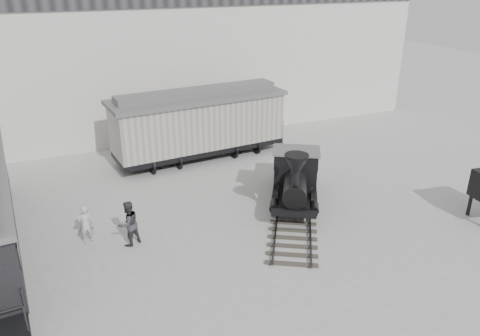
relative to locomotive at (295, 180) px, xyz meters
name	(u,v)px	position (x,y,z in m)	size (l,w,h in m)	color
ground	(287,247)	(-2.08, -3.15, -1.17)	(90.00, 90.00, 0.00)	#9E9E9B
north_wall	(174,48)	(-2.08, 11.83, 4.38)	(34.00, 2.51, 11.00)	silver
locomotive	(295,180)	(0.00, 0.00, 0.00)	(6.24, 8.74, 3.18)	#332F28
boxcar	(199,122)	(-2.12, 7.27, 0.94)	(10.05, 3.89, 4.02)	black
visitor_a	(85,224)	(-9.19, 0.35, -0.37)	(0.58, 0.38, 1.60)	#BCBCBC
visitor_b	(128,224)	(-7.66, -0.49, -0.25)	(0.90, 0.70, 1.85)	#36363A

